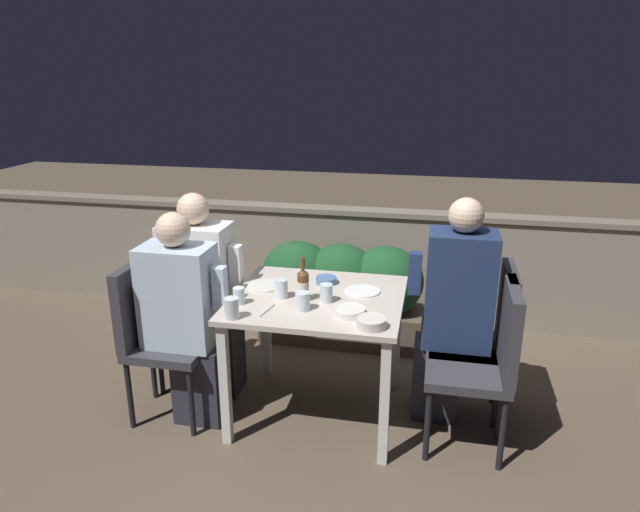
# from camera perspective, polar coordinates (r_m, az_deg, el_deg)

# --- Properties ---
(ground_plane) EXTENTS (16.00, 16.00, 0.00)m
(ground_plane) POSITION_cam_1_polar(r_m,az_deg,el_deg) (3.57, -0.22, -15.28)
(ground_plane) COLOR brown
(parapet_wall) EXTENTS (9.00, 0.18, 0.91)m
(parapet_wall) POSITION_cam_1_polar(r_m,az_deg,el_deg) (4.67, 3.50, -0.62)
(parapet_wall) COLOR gray
(parapet_wall) RESTS_ON ground_plane
(dining_table) EXTENTS (0.96, 0.86, 0.75)m
(dining_table) POSITION_cam_1_polar(r_m,az_deg,el_deg) (3.25, -0.23, -5.70)
(dining_table) COLOR #BCB2A3
(dining_table) RESTS_ON ground_plane
(planter_hedge) EXTENTS (1.19, 0.47, 0.76)m
(planter_hedge) POSITION_cam_1_polar(r_m,az_deg,el_deg) (4.21, 2.14, -3.31)
(planter_hedge) COLOR brown
(planter_hedge) RESTS_ON ground_plane
(chair_left_near) EXTENTS (0.44, 0.43, 0.94)m
(chair_left_near) POSITION_cam_1_polar(r_m,az_deg,el_deg) (3.44, -16.29, -6.72)
(chair_left_near) COLOR #333338
(chair_left_near) RESTS_ON ground_plane
(person_blue_shirt) EXTENTS (0.48, 0.26, 1.24)m
(person_blue_shirt) POSITION_cam_1_polar(r_m,az_deg,el_deg) (3.32, -13.25, -6.14)
(person_blue_shirt) COLOR #282833
(person_blue_shirt) RESTS_ON ground_plane
(chair_left_far) EXTENTS (0.44, 0.43, 0.94)m
(chair_left_far) POSITION_cam_1_polar(r_m,az_deg,el_deg) (3.70, -14.33, -4.68)
(chair_left_far) COLOR #333338
(chair_left_far) RESTS_ON ground_plane
(person_white_polo) EXTENTS (0.49, 0.26, 1.28)m
(person_white_polo) POSITION_cam_1_polar(r_m,az_deg,el_deg) (3.59, -11.51, -3.80)
(person_white_polo) COLOR #282833
(person_white_polo) RESTS_ON ground_plane
(chair_right_near) EXTENTS (0.44, 0.43, 0.94)m
(chair_right_near) POSITION_cam_1_polar(r_m,az_deg,el_deg) (3.13, 16.50, -9.29)
(chair_right_near) COLOR #333338
(chair_right_near) RESTS_ON ground_plane
(chair_right_far) EXTENTS (0.44, 0.43, 0.94)m
(chair_right_far) POSITION_cam_1_polar(r_m,az_deg,el_deg) (3.37, 16.41, -7.24)
(chair_right_far) COLOR #333338
(chair_right_far) RESTS_ON ground_plane
(person_navy_jumper) EXTENTS (0.47, 0.26, 1.32)m
(person_navy_jumper) POSITION_cam_1_polar(r_m,az_deg,el_deg) (3.31, 13.10, -5.37)
(person_navy_jumper) COLOR #282833
(person_navy_jumper) RESTS_ON ground_plane
(beer_bottle) EXTENTS (0.07, 0.07, 0.25)m
(beer_bottle) POSITION_cam_1_polar(r_m,az_deg,el_deg) (3.13, -1.71, -2.84)
(beer_bottle) COLOR brown
(beer_bottle) RESTS_ON dining_table
(plate_0) EXTENTS (0.21, 0.21, 0.01)m
(plate_0) POSITION_cam_1_polar(r_m,az_deg,el_deg) (3.37, -5.52, -2.98)
(plate_0) COLOR silver
(plate_0) RESTS_ON dining_table
(plate_1) EXTENTS (0.20, 0.20, 0.01)m
(plate_1) POSITION_cam_1_polar(r_m,az_deg,el_deg) (3.29, 4.26, -3.52)
(plate_1) COLOR white
(plate_1) RESTS_ON dining_table
(bowl_0) EXTENTS (0.16, 0.16, 0.04)m
(bowl_0) POSITION_cam_1_polar(r_m,az_deg,el_deg) (2.98, 3.04, -5.50)
(bowl_0) COLOR silver
(bowl_0) RESTS_ON dining_table
(bowl_1) EXTENTS (0.15, 0.15, 0.05)m
(bowl_1) POSITION_cam_1_polar(r_m,az_deg,el_deg) (2.85, 5.16, -6.59)
(bowl_1) COLOR beige
(bowl_1) RESTS_ON dining_table
(bowl_2) EXTENTS (0.12, 0.12, 0.04)m
(bowl_2) POSITION_cam_1_polar(r_m,az_deg,el_deg) (3.40, 0.63, -2.38)
(bowl_2) COLOR #4C709E
(bowl_2) RESTS_ON dining_table
(glass_cup_0) EXTENTS (0.07, 0.07, 0.11)m
(glass_cup_0) POSITION_cam_1_polar(r_m,az_deg,el_deg) (3.19, -3.89, -3.26)
(glass_cup_0) COLOR silver
(glass_cup_0) RESTS_ON dining_table
(glass_cup_1) EXTENTS (0.07, 0.07, 0.10)m
(glass_cup_1) POSITION_cam_1_polar(r_m,az_deg,el_deg) (3.13, 0.62, -3.73)
(glass_cup_1) COLOR silver
(glass_cup_1) RESTS_ON dining_table
(glass_cup_2) EXTENTS (0.06, 0.06, 0.09)m
(glass_cup_2) POSITION_cam_1_polar(r_m,az_deg,el_deg) (3.13, -8.11, -3.95)
(glass_cup_2) COLOR silver
(glass_cup_2) RESTS_ON dining_table
(glass_cup_3) EXTENTS (0.08, 0.08, 0.11)m
(glass_cup_3) POSITION_cam_1_polar(r_m,az_deg,el_deg) (2.96, -8.82, -5.19)
(glass_cup_3) COLOR silver
(glass_cup_3) RESTS_ON dining_table
(glass_cup_4) EXTENTS (0.08, 0.08, 0.10)m
(glass_cup_4) POSITION_cam_1_polar(r_m,az_deg,el_deg) (3.03, -1.75, -4.53)
(glass_cup_4) COLOR silver
(glass_cup_4) RESTS_ON dining_table
(fork_0) EXTENTS (0.05, 0.17, 0.01)m
(fork_0) POSITION_cam_1_polar(r_m,az_deg,el_deg) (3.04, -5.44, -5.42)
(fork_0) COLOR silver
(fork_0) RESTS_ON dining_table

